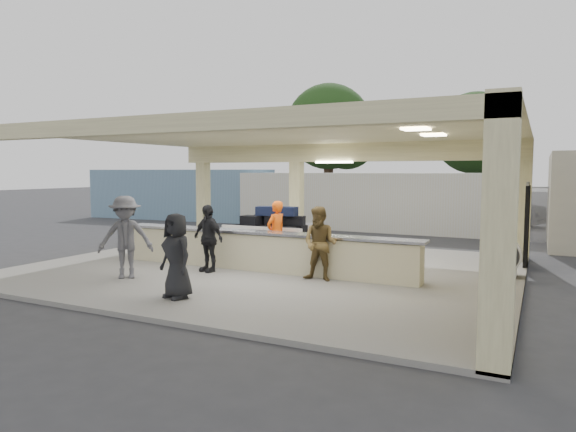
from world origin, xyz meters
The scene contains 15 objects.
ground centered at (0.00, 0.00, 0.00)m, with size 120.00×120.00×0.00m, color #2C2C2F.
pavilion centered at (0.21, 0.66, 1.35)m, with size 12.01×10.00×3.55m.
baggage_counter centered at (0.00, -0.50, 0.59)m, with size 8.20×0.58×0.98m.
luggage_cart centered at (-0.72, 1.46, 0.88)m, with size 2.53×1.60×1.46m.
drum_fan centered at (5.50, 1.33, 0.60)m, with size 0.85×0.46×0.93m.
baggage_handler centered at (0.01, 0.30, 0.95)m, with size 0.62×0.34×1.70m, color #EC530C.
passenger_a centered at (1.82, -1.00, 0.94)m, with size 0.82×0.36×1.69m, color brown.
passenger_b centered at (-1.08, -1.24, 0.93)m, with size 0.97×0.35×1.66m, color black.
passenger_c centered at (-2.33, -2.73, 1.06)m, with size 1.24×0.43×1.91m, color #4D4C52.
passenger_d centered at (-0.08, -3.71, 0.93)m, with size 0.81×0.33×1.67m, color black.
car_dark centered at (4.42, 15.12, 0.74)m, with size 1.57×4.46×1.49m, color black.
container_white centered at (-0.83, 10.28, 1.25)m, with size 11.54×2.31×2.50m, color silver.
container_blue centered at (-11.36, 10.74, 1.33)m, with size 10.22×2.45×2.66m, color #678BA6.
tree_left centered at (-7.68, 24.16, 5.59)m, with size 6.60×6.30×9.00m.
tree_mid centered at (2.32, 26.16, 4.96)m, with size 6.00×5.60×8.00m.
Camera 1 is at (6.25, -11.60, 2.58)m, focal length 32.00 mm.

